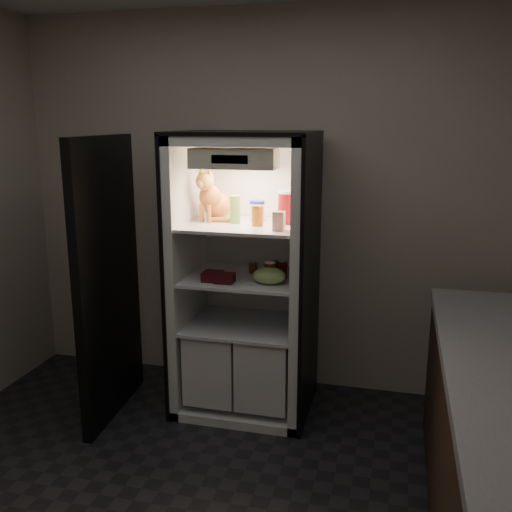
{
  "coord_description": "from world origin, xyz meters",
  "views": [
    {
      "loc": [
        0.96,
        -2.17,
        1.94
      ],
      "look_at": [
        0.08,
        1.32,
        1.08
      ],
      "focal_mm": 40.0,
      "sensor_mm": 36.0,
      "label": 1
    }
  ],
  "objects": [
    {
      "name": "salsa_jar",
      "position": [
        0.1,
        1.28,
        1.35
      ],
      "size": [
        0.07,
        0.07,
        0.13
      ],
      "color": "maroon",
      "rests_on": "refrigerator"
    },
    {
      "name": "soda_can_c",
      "position": [
        0.2,
        1.22,
        1.01
      ],
      "size": [
        0.07,
        0.07,
        0.13
      ],
      "color": "black",
      "rests_on": "refrigerator"
    },
    {
      "name": "parmesan_shaker",
      "position": [
        -0.06,
        1.33,
        1.38
      ],
      "size": [
        0.07,
        0.07,
        0.18
      ],
      "color": "green",
      "rests_on": "refrigerator"
    },
    {
      "name": "pepper_jar",
      "position": [
        0.27,
        1.4,
        1.4
      ],
      "size": [
        0.13,
        0.13,
        0.21
      ],
      "color": "#A61617",
      "rests_on": "refrigerator"
    },
    {
      "name": "tabby_cat",
      "position": [
        -0.23,
        1.41,
        1.42
      ],
      "size": [
        0.3,
        0.35,
        0.36
      ],
      "rotation": [
        0.0,
        0.0,
        -0.28
      ],
      "color": "#C55319",
      "rests_on": "refrigerator"
    },
    {
      "name": "soda_can_a",
      "position": [
        0.2,
        1.39,
        1.0
      ],
      "size": [
        0.06,
        0.06,
        0.11
      ],
      "color": "black",
      "rests_on": "refrigerator"
    },
    {
      "name": "room_shell",
      "position": [
        0.0,
        0.0,
        1.62
      ],
      "size": [
        3.6,
        3.6,
        3.6
      ],
      "color": "white",
      "rests_on": "floor"
    },
    {
      "name": "fridge_door",
      "position": [
        -0.85,
        1.06,
        0.91
      ],
      "size": [
        0.12,
        0.87,
        1.85
      ],
      "rotation": [
        0.0,
        0.0,
        0.07
      ],
      "color": "black",
      "rests_on": "floor"
    },
    {
      "name": "grape_bag",
      "position": [
        0.2,
        1.19,
        0.99
      ],
      "size": [
        0.21,
        0.15,
        0.1
      ],
      "primitive_type": "ellipsoid",
      "color": "#89B454",
      "rests_on": "refrigerator"
    },
    {
      "name": "mayo_tub",
      "position": [
        0.06,
        1.43,
        1.36
      ],
      "size": [
        0.1,
        0.1,
        0.14
      ],
      "color": "white",
      "rests_on": "refrigerator"
    },
    {
      "name": "berry_box_right",
      "position": [
        -0.08,
        1.15,
        0.97
      ],
      "size": [
        0.11,
        0.11,
        0.06
      ],
      "primitive_type": "cube",
      "color": "#440B11",
      "rests_on": "refrigerator"
    },
    {
      "name": "kitchen_counter",
      "position": [
        1.5,
        0.2,
        0.46
      ],
      "size": [
        0.62,
        2.42,
        0.92
      ],
      "color": "black",
      "rests_on": "floor"
    },
    {
      "name": "soda_can_b",
      "position": [
        0.26,
        1.33,
        1.0
      ],
      "size": [
        0.06,
        0.06,
        0.12
      ],
      "color": "black",
      "rests_on": "refrigerator"
    },
    {
      "name": "refrigerator",
      "position": [
        0.0,
        1.38,
        0.79
      ],
      "size": [
        0.9,
        0.72,
        1.88
      ],
      "color": "white",
      "rests_on": "floor"
    },
    {
      "name": "cream_carton",
      "position": [
        0.27,
        1.15,
        1.35
      ],
      "size": [
        0.07,
        0.07,
        0.12
      ],
      "primitive_type": "cube",
      "color": "beige",
      "rests_on": "refrigerator"
    },
    {
      "name": "berry_box_left",
      "position": [
        -0.16,
        1.16,
        0.97
      ],
      "size": [
        0.12,
        0.12,
        0.06
      ],
      "primitive_type": "cube",
      "color": "#440B11",
      "rests_on": "refrigerator"
    },
    {
      "name": "condiment_jar",
      "position": [
        0.04,
        1.42,
        0.98
      ],
      "size": [
        0.06,
        0.06,
        0.08
      ],
      "color": "brown",
      "rests_on": "refrigerator"
    }
  ]
}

